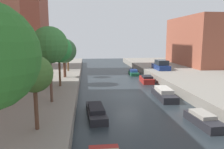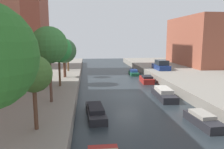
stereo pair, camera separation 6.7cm
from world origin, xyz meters
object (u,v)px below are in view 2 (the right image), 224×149
moored_boat_left_2 (96,112)px  moored_boat_right_3 (164,94)px  street_tree_2 (49,45)px  street_tree_4 (64,51)px  street_tree_1 (33,74)px  street_tree_3 (59,50)px  moored_boat_right_2 (203,120)px  low_block_right (207,41)px  parked_car (161,65)px  street_tree_5 (68,46)px  moored_boat_right_5 (134,73)px  moored_boat_right_4 (147,79)px

moored_boat_left_2 → moored_boat_right_3: (6.83, 4.31, 0.06)m
street_tree_2 → street_tree_4: 10.90m
street_tree_1 → street_tree_4: size_ratio=0.83×
moored_boat_right_3 → street_tree_3: bearing=167.9°
moored_boat_right_2 → moored_boat_right_3: size_ratio=0.73×
low_block_right → moored_boat_left_2: size_ratio=3.31×
street_tree_2 → moored_boat_left_2: 5.99m
street_tree_4 → moored_boat_right_3: bearing=-36.1°
low_block_right → parked_car: (-10.51, -5.46, -3.69)m
street_tree_4 → street_tree_5: bearing=90.0°
low_block_right → street_tree_1: size_ratio=3.74×
street_tree_5 → moored_boat_right_3: (10.15, -12.73, -4.20)m
moored_boat_right_3 → street_tree_1: bearing=-139.6°
street_tree_4 → moored_boat_right_2: size_ratio=1.41×
moored_boat_left_2 → moored_boat_right_2: 7.55m
moored_boat_left_2 → low_block_right: bearing=46.3°
street_tree_2 → street_tree_3: (0.00, 5.64, -0.60)m
street_tree_3 → moored_boat_left_2: 8.47m
moored_boat_right_2 → moored_boat_right_3: bearing=92.3°
street_tree_3 → parked_car: 18.00m
street_tree_2 → moored_boat_right_2: size_ratio=1.67×
parked_car → moored_boat_right_2: parked_car is taller
street_tree_1 → moored_boat_right_3: size_ratio=0.85×
street_tree_4 → street_tree_2: bearing=-90.0°
moored_boat_right_3 → street_tree_2: bearing=-161.1°
street_tree_4 → moored_boat_right_3: size_ratio=1.03×
street_tree_5 → street_tree_1: bearing=-90.0°
street_tree_4 → low_block_right: bearing=23.5°
street_tree_3 → moored_boat_right_2: 14.45m
street_tree_5 → parked_car: street_tree_5 is taller
street_tree_3 → moored_boat_right_5: street_tree_3 is taller
street_tree_3 → street_tree_4: street_tree_3 is taller
street_tree_5 → moored_boat_right_4: (10.57, -5.06, -4.21)m
street_tree_1 → moored_boat_right_3: street_tree_1 is taller
street_tree_2 → street_tree_5: street_tree_2 is taller
street_tree_3 → moored_boat_right_5: (10.20, 11.85, -4.33)m
street_tree_4 → moored_boat_left_2: street_tree_4 is taller
street_tree_5 → moored_boat_right_4: size_ratio=1.38×
street_tree_1 → moored_boat_right_2: street_tree_1 is taller
moored_boat_right_2 → parked_car: bearing=78.9°
street_tree_4 → moored_boat_right_5: street_tree_4 is taller
street_tree_4 → moored_boat_right_5: (10.20, 6.63, -3.91)m
moored_boat_right_5 → moored_boat_left_2: bearing=-110.6°
street_tree_1 → street_tree_3: bearing=90.0°
street_tree_4 → moored_boat_right_2: 18.07m
street_tree_5 → moored_boat_right_2: street_tree_5 is taller
moored_boat_right_5 → low_block_right: bearing=15.9°
street_tree_3 → moored_boat_right_3: 11.22m
street_tree_1 → moored_boat_right_2: (10.42, 1.78, -3.61)m
parked_car → moored_boat_right_5: bearing=162.1°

